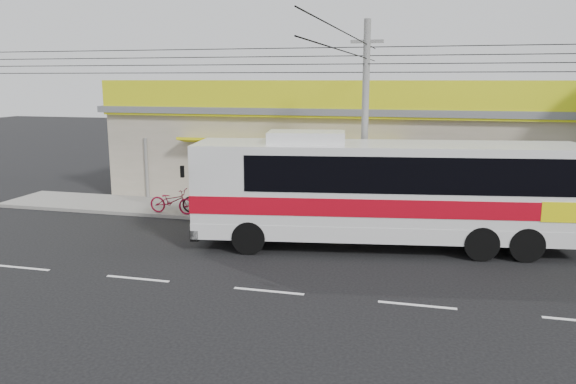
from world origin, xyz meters
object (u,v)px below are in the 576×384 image
object	(u,v)px
coach_bus	(391,187)
motorbike_dark	(203,200)
utility_pole	(367,58)
motorbike_red	(172,201)

from	to	relation	value
coach_bus	motorbike_dark	size ratio (longest dim) A/B	7.20
motorbike_dark	utility_pole	world-z (taller)	utility_pole
coach_bus	motorbike_red	size ratio (longest dim) A/B	6.48
coach_bus	motorbike_red	bearing A→B (deg)	157.94
coach_bus	motorbike_dark	world-z (taller)	coach_bus
motorbike_red	utility_pole	xyz separation A→B (m)	(8.11, -0.50, 5.79)
coach_bus	utility_pole	distance (m)	4.77
coach_bus	utility_pole	xyz separation A→B (m)	(-1.13, 1.64, 4.33)
coach_bus	motorbike_dark	xyz separation A→B (m)	(-7.97, 2.51, -1.44)
motorbike_dark	coach_bus	bearing A→B (deg)	-115.83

